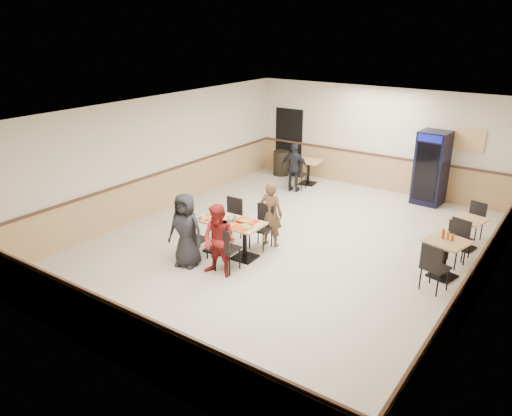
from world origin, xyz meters
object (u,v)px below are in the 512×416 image
Objects in this scene: side_table_far at (467,229)px; trash_bin at (281,163)px; diner_woman_left at (186,230)px; diner_woman_right at (219,241)px; back_table at (308,168)px; diner_man_opposite at (271,214)px; lone_diner at (294,168)px; main_table at (230,232)px; pepsi_cooler at (431,168)px; side_table_near at (445,253)px.

side_table_far is 6.81m from trash_bin.
diner_woman_right is (0.83, 0.03, -0.04)m from diner_woman_left.
trash_bin is at bearing 163.81° from back_table.
diner_man_opposite is 1.03× the size of lone_diner.
lone_diner is (-1.08, 4.46, 0.20)m from main_table.
diner_man_opposite is 0.74× the size of pepsi_cooler.
trash_bin is (-2.28, 5.66, -0.12)m from main_table.
lone_diner is at bearing 150.60° from side_table_near.
main_table reaches higher than side_table_near.
pepsi_cooler is 4.79m from trash_bin.
side_table_near is at bearing 29.18° from diner_woman_right.
lone_diner reaches higher than back_table.
pepsi_cooler is at bearing 6.31° from back_table.
pepsi_cooler is (2.91, 6.60, 0.23)m from diner_woman_left.
back_table is (-5.11, 3.73, -0.02)m from side_table_near.
diner_man_opposite is 5.22m from pepsi_cooler.
side_table_far is 5.56m from back_table.
back_table is 0.39× the size of pepsi_cooler.
pepsi_cooler reaches higher than side_table_far.
main_table is 1.90× the size of back_table.
pepsi_cooler is (3.55, 1.24, 0.28)m from lone_diner.
diner_woman_right reaches higher than side_table_near.
trash_bin reaches higher than main_table.
diner_woman_right is 0.74× the size of pepsi_cooler.
main_table is at bearing -78.54° from back_table.
diner_woman_left reaches higher than trash_bin.
diner_woman_right is at bearing 94.86° from lone_diner.
pepsi_cooler reaches higher than lone_diner.
trash_bin reaches higher than back_table.
main_table is at bearing 109.75° from diner_woman_right.
diner_man_opposite is 4.66m from back_table.
diner_man_opposite reaches higher than side_table_far.
side_table_near is 4.43m from pepsi_cooler.
lone_diner is (-0.64, 5.36, -0.05)m from diner_woman_left.
side_table_near is 0.44× the size of pepsi_cooler.
trash_bin is at bearing 94.49° from diner_woman_left.
trash_bin is at bearing 147.16° from side_table_near.
diner_woman_left is 1.95× the size of trash_bin.
diner_woman_left is 1.97× the size of back_table.
diner_woman_right is at bearing -9.06° from diner_woman_left.
diner_woman_right is (0.40, -0.87, 0.22)m from main_table.
side_table_far is 0.99× the size of trash_bin.
diner_man_opposite is (0.44, 0.90, 0.22)m from main_table.
main_table is 5.42m from back_table.
lone_diner is 5.87m from side_table_near.
pepsi_cooler reaches higher than diner_woman_right.
diner_man_opposite is 1.67× the size of side_table_near.
lone_diner is at bearing -156.94° from pepsi_cooler.
diner_man_opposite is (0.87, 1.81, -0.03)m from diner_woman_left.
lone_diner is at bearing 166.14° from side_table_far.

